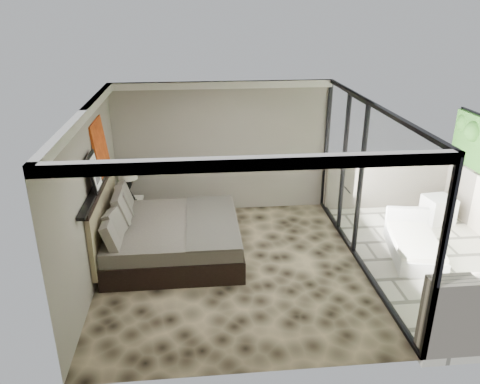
{
  "coord_description": "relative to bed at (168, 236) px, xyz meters",
  "views": [
    {
      "loc": [
        -0.57,
        -6.99,
        4.29
      ],
      "look_at": [
        0.17,
        0.4,
        1.24
      ],
      "focal_mm": 35.0,
      "sensor_mm": 36.0,
      "label": 1
    }
  ],
  "objects": [
    {
      "name": "ceiling",
      "position": [
        1.12,
        -0.55,
        2.4
      ],
      "size": [
        4.5,
        5.0,
        0.02
      ],
      "primitive_type": "cube",
      "color": "silver",
      "rests_on": "back_wall"
    },
    {
      "name": "left_wall",
      "position": [
        -1.12,
        -0.55,
        1.01
      ],
      "size": [
        0.02,
        5.0,
        2.8
      ],
      "primitive_type": "cube",
      "color": "gray",
      "rests_on": "floor"
    },
    {
      "name": "nightstand",
      "position": [
        -0.81,
        1.41,
        -0.14
      ],
      "size": [
        0.53,
        0.53,
        0.49
      ],
      "primitive_type": "cube",
      "rotation": [
        0.0,
        0.0,
        0.09
      ],
      "color": "black",
      "rests_on": "floor"
    },
    {
      "name": "floor",
      "position": [
        1.12,
        -0.55,
        -0.39
      ],
      "size": [
        5.0,
        5.0,
        0.0
      ],
      "primitive_type": "plane",
      "color": "black",
      "rests_on": "ground"
    },
    {
      "name": "table_lamp",
      "position": [
        -0.82,
        1.47,
        0.58
      ],
      "size": [
        0.39,
        0.39,
        0.71
      ],
      "color": "black",
      "rests_on": "nightstand"
    },
    {
      "name": "lounger",
      "position": [
        4.42,
        -0.41,
        -0.19
      ],
      "size": [
        1.1,
        1.71,
        0.62
      ],
      "rotation": [
        0.0,
        0.0,
        -0.21
      ],
      "color": "silver",
      "rests_on": "terrace_slab"
    },
    {
      "name": "terrace_slab",
      "position": [
        4.87,
        -0.55,
        -0.45
      ],
      "size": [
        3.0,
        5.0,
        0.12
      ],
      "primitive_type": "cube",
      "color": "#BCB6A0",
      "rests_on": "ground"
    },
    {
      "name": "back_wall",
      "position": [
        1.12,
        1.94,
        1.01
      ],
      "size": [
        4.5,
        0.02,
        2.8
      ],
      "primitive_type": "cube",
      "color": "gray",
      "rests_on": "floor"
    },
    {
      "name": "picture_ledge",
      "position": [
        -1.06,
        -0.45,
        1.11
      ],
      "size": [
        0.12,
        2.2,
        0.05
      ],
      "primitive_type": "cube",
      "color": "black",
      "rests_on": "left_wall"
    },
    {
      "name": "bed",
      "position": [
        0.0,
        0.0,
        0.0
      ],
      "size": [
        2.41,
        2.32,
        1.33
      ],
      "color": "black",
      "rests_on": "floor"
    },
    {
      "name": "framed_print",
      "position": [
        -1.02,
        -0.52,
        1.44
      ],
      "size": [
        0.11,
        0.5,
        0.6
      ],
      "primitive_type": "cube",
      "rotation": [
        0.0,
        -0.14,
        0.0
      ],
      "color": "black",
      "rests_on": "picture_ledge"
    },
    {
      "name": "glass_wall",
      "position": [
        3.37,
        -0.55,
        1.01
      ],
      "size": [
        0.08,
        5.0,
        2.8
      ],
      "primitive_type": "cube",
      "color": "white",
      "rests_on": "floor"
    },
    {
      "name": "abstract_canvas",
      "position": [
        -1.08,
        0.37,
        1.59
      ],
      "size": [
        0.13,
        0.9,
        0.9
      ],
      "primitive_type": "cube",
      "rotation": [
        0.0,
        -0.1,
        0.0
      ],
      "color": "#B7430F",
      "rests_on": "picture_ledge"
    },
    {
      "name": "ottoman",
      "position": [
        5.52,
        0.85,
        -0.11
      ],
      "size": [
        0.61,
        0.61,
        0.54
      ],
      "primitive_type": "cube",
      "rotation": [
        0.0,
        0.0,
        0.12
      ],
      "color": "white",
      "rests_on": "terrace_slab"
    }
  ]
}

